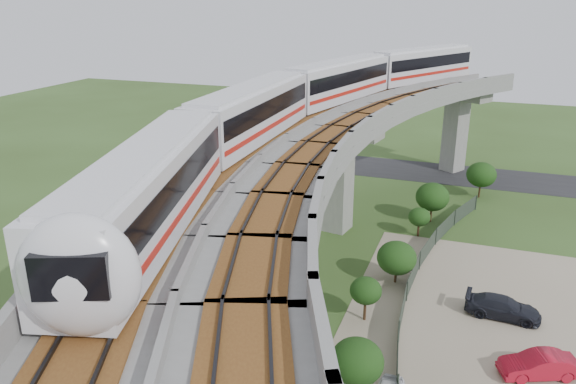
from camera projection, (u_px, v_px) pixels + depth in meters
name	position (u px, v px, depth m)	size (l,w,h in m)	color
ground	(288.00, 281.00, 40.44)	(160.00, 160.00, 0.00)	#334A1D
dirt_lot	(492.00, 333.00, 34.25)	(18.00, 26.00, 0.04)	gray
asphalt_road	(371.00, 166.00, 67.08)	(60.00, 8.00, 0.03)	#232326
viaduct	(344.00, 166.00, 36.20)	(19.58, 73.98, 11.40)	#99968E
metro_train	(323.00, 98.00, 41.44)	(13.50, 61.01, 3.64)	silver
fence	(426.00, 295.00, 37.12)	(3.87, 38.73, 1.50)	#2D382D
tree_0	(481.00, 175.00, 56.19)	(2.94, 2.94, 3.68)	#382314
tree_1	(432.00, 197.00, 50.13)	(2.98, 2.98, 3.67)	#382314
tree_2	(419.00, 217.00, 47.32)	(1.85, 1.85, 2.55)	#382314
tree_3	(397.00, 258.00, 39.58)	(2.80, 2.80, 3.15)	#382314
tree_4	(366.00, 291.00, 34.93)	(2.01, 2.01, 2.96)	#382314
tree_5	(357.00, 361.00, 28.14)	(2.73, 2.73, 3.32)	#382314
car_red	(539.00, 365.00, 30.15)	(1.46, 4.19, 1.38)	#A90F23
car_dark	(503.00, 307.00, 35.71)	(1.89, 4.64, 1.35)	black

